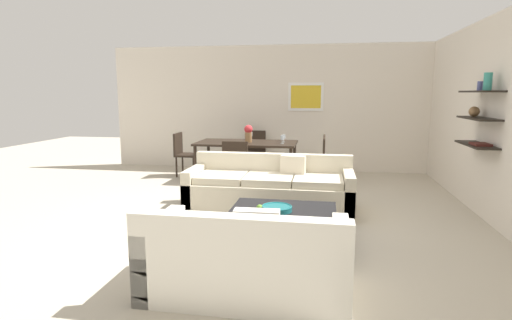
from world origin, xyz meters
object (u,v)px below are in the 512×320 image
loveseat_white (247,260)px  wine_glass_head (251,134)px  dining_chair_foot (237,162)px  dining_chair_right_near (317,158)px  dining_chair_head (255,148)px  dining_table (247,145)px  wine_glass_right_far (284,137)px  centerpiece_vase (248,133)px  dining_chair_left_far (183,151)px  wine_glass_right_near (282,138)px  apple_on_coffee_table (260,208)px  dining_chair_right_far (318,155)px  sofa_beige (270,190)px  decorative_bowl (277,208)px  coffee_table (283,226)px

loveseat_white → wine_glass_head: bearing=100.1°
dining_chair_foot → dining_chair_right_near: (1.36, 0.68, 0.00)m
dining_chair_foot → dining_chair_head: (0.00, 1.81, 0.00)m
dining_table → dining_chair_head: bearing=90.0°
wine_glass_right_far → wine_glass_head: bearing=155.7°
wine_glass_head → centerpiece_vase: 0.48m
dining_chair_left_far → dining_chair_right_near: bearing=-9.4°
wine_glass_right_near → centerpiece_vase: centerpiece_vase is taller
wine_glass_right_near → wine_glass_head: wine_glass_head is taller
dining_chair_right_near → wine_glass_head: bearing=154.0°
apple_on_coffee_table → dining_chair_left_far: dining_chair_left_far is taller
dining_chair_right_far → wine_glass_head: 1.42m
apple_on_coffee_table → dining_chair_head: 4.27m
wine_glass_head → dining_chair_right_near: bearing=-26.0°
sofa_beige → dining_chair_foot: bearing=125.2°
dining_chair_right_far → dining_chair_right_near: size_ratio=1.00×
loveseat_white → dining_chair_head: (-0.87, 5.35, 0.21)m
dining_table → centerpiece_vase: size_ratio=5.77×
wine_glass_right_far → dining_table: bearing=-170.0°
decorative_bowl → wine_glass_head: (-0.98, 3.70, 0.44)m
decorative_bowl → centerpiece_vase: bearing=106.2°
apple_on_coffee_table → dining_table: size_ratio=0.04×
sofa_beige → loveseat_white: size_ratio=1.39×
wine_glass_head → wine_glass_right_far: bearing=-24.3°
wine_glass_head → centerpiece_vase: (0.04, -0.47, 0.07)m
dining_chair_left_far → wine_glass_head: bearing=9.0°
decorative_bowl → dining_chair_head: (-0.98, 4.17, 0.09)m
coffee_table → centerpiece_vase: (-1.00, 3.18, 0.74)m
dining_chair_right_near → centerpiece_vase: 1.40m
dining_chair_right_near → wine_glass_right_far: 0.82m
apple_on_coffee_table → dining_chair_right_far: bearing=80.8°
sofa_beige → wine_glass_right_far: bearing=90.6°
dining_chair_right_far → centerpiece_vase: (-1.32, -0.25, 0.42)m
sofa_beige → loveseat_white: (0.15, -2.51, 0.00)m
apple_on_coffee_table → wine_glass_right_far: wine_glass_right_far is taller
dining_chair_right_far → wine_glass_head: (-1.36, 0.21, 0.35)m
dining_table → dining_chair_foot: (0.00, -0.91, -0.18)m
wine_glass_right_near → wine_glass_right_far: bearing=90.0°
dining_table → dining_chair_right_near: 1.39m
dining_chair_foot → wine_glass_right_far: (0.70, 1.03, 0.34)m
decorative_bowl → dining_chair_right_far: dining_chair_right_far is taller
loveseat_white → wine_glass_head: 4.99m
dining_chair_foot → wine_glass_right_near: wine_glass_right_near is taller
coffee_table → decorative_bowl: bearing=-142.5°
dining_chair_left_far → wine_glass_head: wine_glass_head is taller
loveseat_white → wine_glass_head: size_ratio=11.05×
sofa_beige → dining_chair_right_near: (0.64, 1.71, 0.21)m
dining_chair_head → centerpiece_vase: centerpiece_vase is taller
wine_glass_right_near → centerpiece_vase: size_ratio=0.46×
loveseat_white → centerpiece_vase: bearing=100.6°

